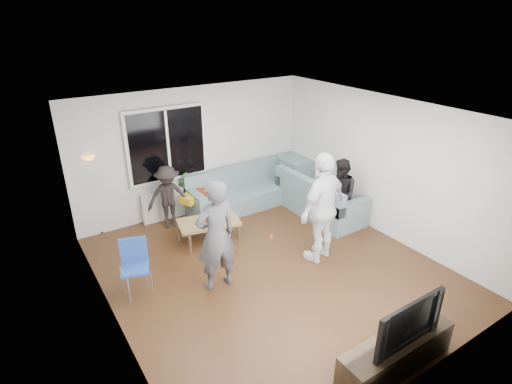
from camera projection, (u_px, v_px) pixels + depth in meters
floor at (271, 270)px, 6.84m from camera, size 5.00×5.50×0.04m
ceiling at (273, 113)px, 5.76m from camera, size 5.00×5.50×0.04m
wall_back at (194, 150)px, 8.41m from camera, size 5.00×0.04×2.60m
wall_front at (428, 294)px, 4.18m from camera, size 5.00×0.04×2.60m
wall_left at (105, 245)px, 5.04m from camera, size 0.04×5.50×2.60m
wall_right at (383, 166)px, 7.55m from camera, size 0.04×5.50×2.60m
window_frame at (167, 144)px, 7.95m from camera, size 1.62×0.06×1.47m
window_glass at (168, 145)px, 7.92m from camera, size 1.50×0.02×1.35m
window_mullion at (168, 145)px, 7.91m from camera, size 0.05×0.03×1.35m
radiator at (173, 203)px, 8.43m from camera, size 1.30×0.12×0.62m
potted_plant at (184, 179)px, 8.34m from camera, size 0.21×0.18×0.33m
vase at (163, 188)px, 8.15m from camera, size 0.17×0.17×0.15m
sofa_back_section at (240, 189)px, 8.78m from camera, size 2.30×0.85×0.85m
sofa_right_section at (320, 195)px, 8.51m from camera, size 2.00×0.85×0.85m
sofa_corner at (298, 174)px, 9.57m from camera, size 0.85×0.85×0.85m
cushion_yellow at (191, 198)px, 8.15m from camera, size 0.48×0.45×0.14m
cushion_red at (202, 194)px, 8.36m from camera, size 0.44×0.41×0.13m
coffee_table at (209, 230)px, 7.61m from camera, size 1.20×0.82×0.40m
pitcher at (210, 218)px, 7.43m from camera, size 0.17×0.17×0.17m
side_chair at (135, 269)px, 6.08m from camera, size 0.50×0.50×0.86m
floor_lamp at (94, 195)px, 7.66m from camera, size 0.32×0.32×1.56m
player_left at (216, 236)px, 6.06m from camera, size 0.65×0.43×1.77m
player_right at (323, 208)px, 6.76m from camera, size 1.20×0.72×1.91m
spectator_right at (341, 193)px, 7.96m from camera, size 0.70×0.79×1.36m
spectator_back at (168, 197)px, 7.92m from camera, size 0.91×0.65×1.27m
tv_console at (396, 354)px, 4.86m from camera, size 1.60×0.40×0.44m
television at (402, 319)px, 4.64m from camera, size 1.05×0.14×0.60m
bottle_d at (221, 215)px, 7.48m from camera, size 0.07×0.07×0.23m
bottle_e at (220, 208)px, 7.78m from camera, size 0.07×0.07×0.19m
bottle_c at (206, 213)px, 7.63m from camera, size 0.07×0.07×0.18m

